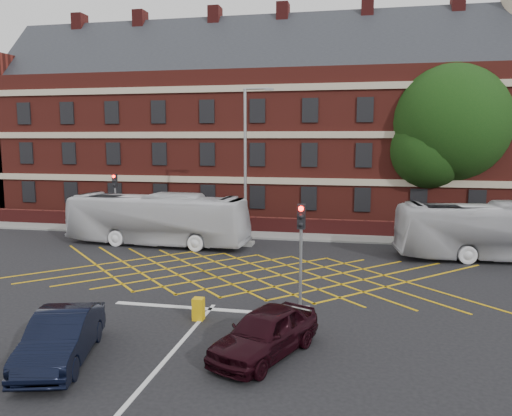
% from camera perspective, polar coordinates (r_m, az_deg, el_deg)
% --- Properties ---
extents(ground, '(120.00, 120.00, 0.00)m').
position_cam_1_polar(ground, '(23.48, -2.78, -8.70)').
color(ground, black).
rests_on(ground, ground).
extents(victorian_building, '(51.00, 12.17, 20.40)m').
position_cam_1_polar(victorian_building, '(44.12, 4.64, 9.37)').
color(victorian_building, maroon).
rests_on(victorian_building, ground).
extents(boundary_wall, '(56.00, 0.50, 1.10)m').
position_cam_1_polar(boundary_wall, '(35.77, 2.37, -1.99)').
color(boundary_wall, '#4C1514').
rests_on(boundary_wall, ground).
extents(far_pavement, '(60.00, 3.00, 0.12)m').
position_cam_1_polar(far_pavement, '(34.89, 2.10, -3.06)').
color(far_pavement, slate).
rests_on(far_pavement, ground).
extents(box_junction_hatching, '(8.22, 8.22, 0.02)m').
position_cam_1_polar(box_junction_hatching, '(25.35, -1.66, -7.42)').
color(box_junction_hatching, '#CC990C').
rests_on(box_junction_hatching, ground).
extents(stop_line, '(8.00, 0.30, 0.02)m').
position_cam_1_polar(stop_line, '(20.27, -5.28, -11.43)').
color(stop_line, silver).
rests_on(stop_line, ground).
extents(centre_line, '(0.15, 14.00, 0.02)m').
position_cam_1_polar(centre_line, '(14.68, -13.08, -19.50)').
color(centre_line, silver).
rests_on(centre_line, ground).
extents(bus_left, '(11.90, 3.53, 3.27)m').
position_cam_1_polar(bus_left, '(32.31, -11.22, -1.26)').
color(bus_left, silver).
rests_on(bus_left, ground).
extents(bus_right, '(11.83, 4.00, 3.23)m').
position_cam_1_polar(bus_right, '(30.94, 26.41, -2.39)').
color(bus_right, '#BBBBBF').
rests_on(bus_right, ground).
extents(car_navy, '(2.81, 4.88, 1.52)m').
position_cam_1_polar(car_navy, '(16.67, -21.37, -13.59)').
color(car_navy, black).
rests_on(car_navy, ground).
extents(car_maroon, '(3.35, 4.73, 1.49)m').
position_cam_1_polar(car_maroon, '(15.98, 1.05, -14.04)').
color(car_maroon, black).
rests_on(car_maroon, ground).
extents(deciduous_tree, '(8.73, 8.73, 12.20)m').
position_cam_1_polar(deciduous_tree, '(39.67, 21.14, 8.16)').
color(deciduous_tree, black).
rests_on(deciduous_tree, ground).
extents(traffic_light_near, '(0.70, 0.70, 4.27)m').
position_cam_1_polar(traffic_light_near, '(19.34, 5.12, -6.95)').
color(traffic_light_near, slate).
rests_on(traffic_light_near, ground).
extents(traffic_light_far, '(0.70, 0.70, 4.27)m').
position_cam_1_polar(traffic_light_far, '(36.26, -15.72, -0.21)').
color(traffic_light_far, slate).
rests_on(traffic_light_far, ground).
extents(street_lamp, '(2.25, 1.00, 9.78)m').
position_cam_1_polar(street_lamp, '(31.25, -1.12, 1.91)').
color(street_lamp, slate).
rests_on(street_lamp, ground).
extents(direction_signs, '(1.10, 0.16, 2.20)m').
position_cam_1_polar(direction_signs, '(37.99, -18.41, -0.55)').
color(direction_signs, gray).
rests_on(direction_signs, ground).
extents(utility_cabinet, '(0.40, 0.39, 0.83)m').
position_cam_1_polar(utility_cabinet, '(19.10, -6.60, -11.39)').
color(utility_cabinet, gold).
rests_on(utility_cabinet, ground).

